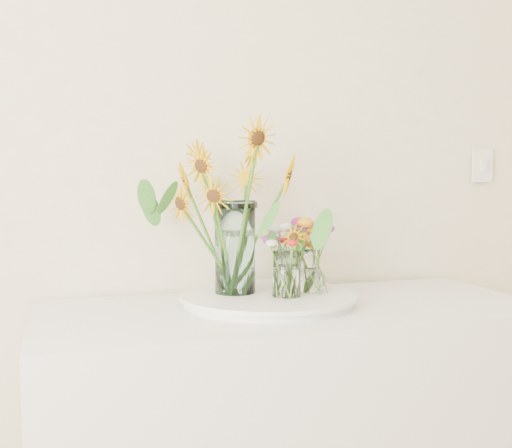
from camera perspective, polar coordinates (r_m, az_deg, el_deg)
name	(u,v)px	position (r m, az deg, el deg)	size (l,w,h in m)	color
tray	(268,300)	(1.83, 1.08, -6.75)	(0.48, 0.48, 0.03)	white
mason_jar	(235,248)	(1.82, -1.87, -2.11)	(0.12, 0.12, 0.27)	silver
sunflower_bouquet	(235,207)	(1.81, -1.88, 1.55)	(0.74, 0.74, 0.50)	#E4A704
small_vase_a	(287,275)	(1.77, 2.75, -4.51)	(0.08, 0.08, 0.13)	white
wildflower_posy_a	(287,258)	(1.77, 2.76, -3.07)	(0.21, 0.21, 0.22)	orange
small_vase_b	(310,272)	(1.85, 4.84, -4.25)	(0.09, 0.09, 0.13)	white
wildflower_posy_b	(310,256)	(1.84, 4.85, -2.86)	(0.22, 0.22, 0.22)	orange
small_vase_c	(288,271)	(1.92, 2.85, -4.18)	(0.06, 0.06, 0.11)	white
wildflower_posy_c	(288,256)	(1.91, 2.85, -2.85)	(0.20, 0.20, 0.20)	orange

